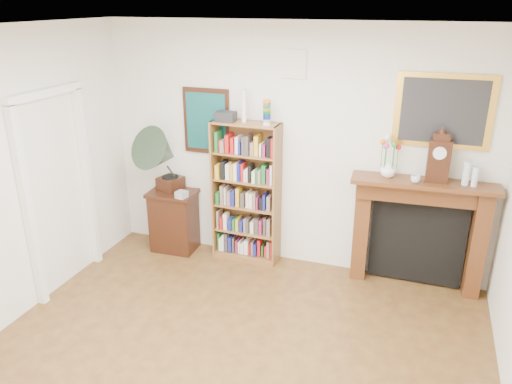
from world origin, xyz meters
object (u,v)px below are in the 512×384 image
side_cabinet (174,221)px  teacup (415,179)px  fireplace (419,223)px  bottle_left (466,174)px  flower_vase (388,169)px  cd_stack (182,195)px  bookshelf (246,186)px  bottle_right (475,177)px  gramophone (162,155)px  mantel_clock (439,159)px

side_cabinet → teacup: teacup is taller
side_cabinet → fireplace: size_ratio=0.52×
bottle_left → fireplace: bearing=172.7°
fireplace → flower_vase: size_ratio=8.81×
cd_stack → teacup: teacup is taller
bookshelf → bottle_right: (2.43, -0.01, 0.40)m
bookshelf → bottle_left: 2.39m
side_cabinet → bottle_right: 3.51m
side_cabinet → bottle_right: bearing=-1.4°
flower_vase → bottle_right: bottle_right is taller
flower_vase → bottle_left: size_ratio=0.71×
bookshelf → teacup: 1.91m
bottle_left → cd_stack: bearing=-176.1°
side_cabinet → gramophone: size_ratio=0.91×
cd_stack → bottle_left: size_ratio=0.50×
fireplace → cd_stack: (-2.71, -0.26, 0.08)m
teacup → bottle_left: size_ratio=0.40×
bottle_left → teacup: bearing=-168.8°
gramophone → flower_vase: bearing=18.1°
gramophone → flower_vase: gramophone is taller
gramophone → bookshelf: bearing=23.2°
mantel_clock → fireplace: bearing=155.3°
cd_stack → bottle_right: bearing=3.5°
fireplace → side_cabinet: bearing=178.6°
gramophone → bottle_right: bearing=17.0°
bookshelf → flower_vase: 1.64m
gramophone → mantel_clock: bearing=17.7°
gramophone → fireplace: bearing=18.7°
mantel_clock → bottle_right: mantel_clock is taller
fireplace → gramophone: (-2.96, -0.20, 0.53)m
gramophone → teacup: 2.87m
gramophone → mantel_clock: mantel_clock is taller
teacup → bookshelf: bearing=177.3°
side_cabinet → fireplace: (2.91, 0.12, 0.35)m
gramophone → bottle_left: gramophone is taller
cd_stack → mantel_clock: bearing=4.4°
flower_vase → fireplace: bearing=7.8°
fireplace → teacup: teacup is taller
teacup → bottle_right: bearing=7.9°
gramophone → bottle_right: 3.43m
cd_stack → bottle_left: bottle_left is taller
cd_stack → teacup: 2.66m
flower_vase → bookshelf: bearing=-180.0°
cd_stack → bottle_right: (3.18, 0.19, 0.53)m
fireplace → gramophone: gramophone is taller
teacup → bottle_left: 0.49m
mantel_clock → flower_vase: size_ratio=3.00×
side_cabinet → mantel_clock: mantel_clock is taller
bookshelf → side_cabinet: 1.10m
gramophone → bottle_right: gramophone is taller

